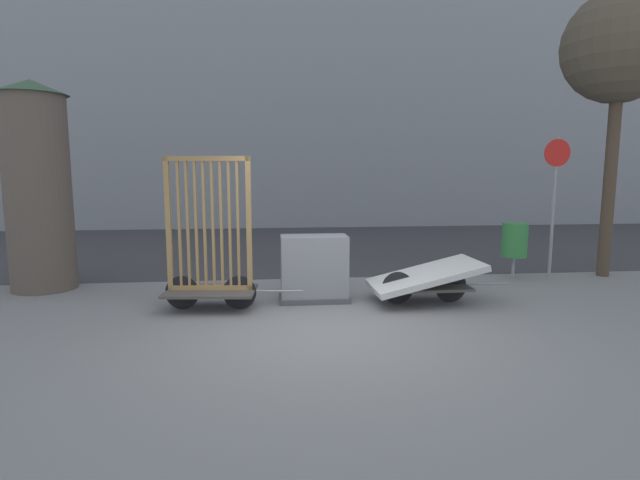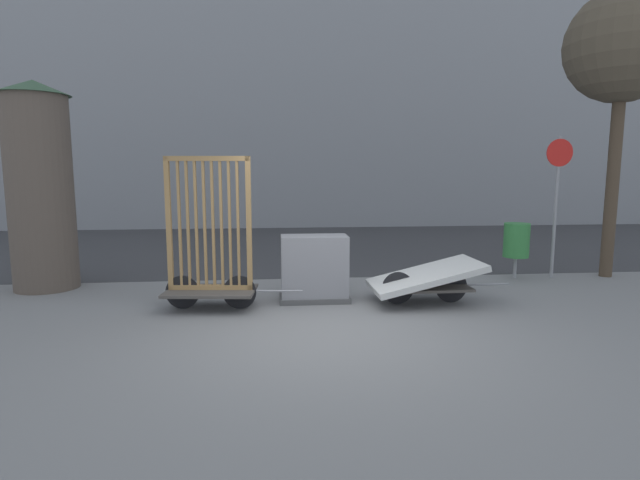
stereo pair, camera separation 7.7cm
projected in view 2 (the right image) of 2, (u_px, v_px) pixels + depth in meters
ground_plane at (329, 331)px, 6.31m from camera, size 60.00×60.00×0.00m
road_strip at (298, 245)px, 13.54m from camera, size 56.00×8.42×0.01m
building_facade at (289, 54)px, 18.78m from camera, size 48.00×4.00×12.77m
bike_cart_with_bedframe at (210, 258)px, 7.23m from camera, size 2.02×0.91×2.22m
bike_cart_with_mattress at (425, 279)px, 7.59m from camera, size 2.17×1.06×0.66m
utility_cabinet at (314, 271)px, 7.73m from camera, size 1.08×0.58×1.02m
trash_bin at (516, 240)px, 9.31m from camera, size 0.47×0.47×1.04m
sign_post at (557, 189)px, 9.24m from camera, size 0.50×0.06×2.64m
advertising_column at (40, 185)px, 8.37m from camera, size 1.16×1.16×3.48m
street_tree at (623, 48)px, 9.00m from camera, size 2.04×2.04×5.28m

